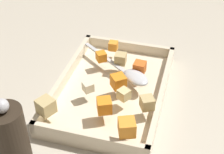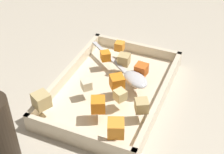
% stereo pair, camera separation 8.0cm
% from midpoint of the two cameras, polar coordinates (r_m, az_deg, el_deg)
% --- Properties ---
extents(ground_plane, '(4.00, 4.00, 0.00)m').
position_cam_midpoint_polar(ground_plane, '(0.82, 1.19, -3.54)').
color(ground_plane, '#BCB29E').
extents(baking_dish, '(0.37, 0.26, 0.04)m').
position_cam_midpoint_polar(baking_dish, '(0.83, 2.77, -2.38)').
color(baking_dish, beige).
rests_on(baking_dish, ground_plane).
extents(carrot_chunk_front_center, '(0.04, 0.04, 0.03)m').
position_cam_midpoint_polar(carrot_chunk_front_center, '(0.67, 4.14, -8.90)').
color(carrot_chunk_front_center, orange).
rests_on(carrot_chunk_front_center, baking_dish).
extents(carrot_chunk_corner_ne, '(0.03, 0.03, 0.03)m').
position_cam_midpoint_polar(carrot_chunk_corner_ne, '(0.82, 7.83, 1.16)').
color(carrot_chunk_corner_ne, orange).
rests_on(carrot_chunk_corner_ne, baking_dish).
extents(carrot_chunk_near_right, '(0.04, 0.04, 0.03)m').
position_cam_midpoint_polar(carrot_chunk_near_right, '(0.78, 3.91, -0.79)').
color(carrot_chunk_near_right, orange).
rests_on(carrot_chunk_near_right, baking_dish).
extents(carrot_chunk_mid_left, '(0.03, 0.03, 0.02)m').
position_cam_midpoint_polar(carrot_chunk_mid_left, '(0.87, 1.50, 3.56)').
color(carrot_chunk_mid_left, orange).
rests_on(carrot_chunk_mid_left, baking_dish).
extents(carrot_chunk_rim_edge, '(0.04, 0.04, 0.03)m').
position_cam_midpoint_polar(carrot_chunk_rim_edge, '(0.72, 0.80, -4.89)').
color(carrot_chunk_rim_edge, orange).
rests_on(carrot_chunk_rim_edge, baking_dish).
extents(carrot_chunk_corner_nw, '(0.02, 0.02, 0.02)m').
position_cam_midpoint_polar(carrot_chunk_corner_nw, '(0.91, 3.83, 5.23)').
color(carrot_chunk_corner_nw, orange).
rests_on(carrot_chunk_corner_nw, baking_dish).
extents(potato_chunk_near_spoon, '(0.03, 0.03, 0.02)m').
position_cam_midpoint_polar(potato_chunk_near_spoon, '(0.75, 4.47, -3.23)').
color(potato_chunk_near_spoon, '#E0CC89').
rests_on(potato_chunk_near_spoon, baking_dish).
extents(potato_chunk_far_right, '(0.03, 0.03, 0.02)m').
position_cam_midpoint_polar(potato_chunk_far_right, '(0.77, -1.48, -1.46)').
color(potato_chunk_far_right, beige).
rests_on(potato_chunk_far_right, baking_dish).
extents(potato_chunk_center, '(0.05, 0.05, 0.03)m').
position_cam_midpoint_polar(potato_chunk_center, '(0.73, -9.00, -4.09)').
color(potato_chunk_center, tan).
rests_on(potato_chunk_center, baking_dish).
extents(potato_chunk_heap_top, '(0.04, 0.04, 0.03)m').
position_cam_midpoint_polar(potato_chunk_heap_top, '(0.72, 8.27, -5.01)').
color(potato_chunk_heap_top, tan).
rests_on(potato_chunk_heap_top, baking_dish).
extents(potato_chunk_corner_sw, '(0.03, 0.03, 0.03)m').
position_cam_midpoint_polar(potato_chunk_corner_sw, '(0.85, 4.76, 2.93)').
color(potato_chunk_corner_sw, tan).
rests_on(potato_chunk_corner_sw, baking_dish).
extents(serving_spoon, '(0.17, 0.21, 0.02)m').
position_cam_midpoint_polar(serving_spoon, '(0.81, 6.36, -0.03)').
color(serving_spoon, silver).
rests_on(serving_spoon, baking_dish).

